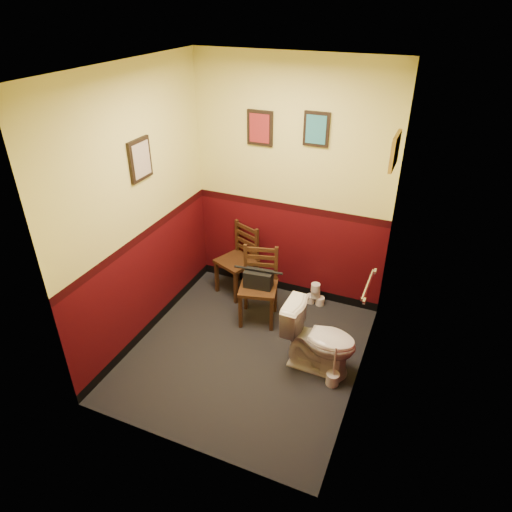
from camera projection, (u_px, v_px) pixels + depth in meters
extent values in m
cube|color=black|center=(246.00, 352.00, 4.63)|extent=(2.20, 2.40, 0.00)
cube|color=silver|center=(242.00, 68.00, 3.27)|extent=(2.20, 2.40, 0.00)
cube|color=#40070C|center=(290.00, 187.00, 4.90)|extent=(2.20, 0.00, 2.70)
cube|color=#40070C|center=(170.00, 313.00, 3.00)|extent=(2.20, 0.00, 2.70)
cube|color=#40070C|center=(139.00, 214.00, 4.32)|extent=(0.00, 2.40, 2.70)
cube|color=#40070C|center=(372.00, 260.00, 3.58)|extent=(0.00, 2.40, 2.70)
cylinder|color=silver|center=(368.00, 285.00, 3.99)|extent=(0.03, 0.50, 0.03)
cylinder|color=silver|center=(364.00, 301.00, 3.79)|extent=(0.02, 0.06, 0.06)
cylinder|color=silver|center=(375.00, 271.00, 4.18)|extent=(0.02, 0.06, 0.06)
cube|color=black|center=(260.00, 128.00, 4.70)|extent=(0.28, 0.03, 0.36)
cube|color=maroon|center=(259.00, 128.00, 4.69)|extent=(0.22, 0.01, 0.30)
cube|color=black|center=(316.00, 129.00, 4.48)|extent=(0.26, 0.03, 0.34)
cube|color=teal|center=(316.00, 130.00, 4.46)|extent=(0.20, 0.01, 0.28)
cube|color=black|center=(140.00, 160.00, 4.14)|extent=(0.03, 0.30, 0.38)
cube|color=tan|center=(142.00, 160.00, 4.13)|extent=(0.01, 0.24, 0.31)
cube|color=olive|center=(395.00, 151.00, 3.71)|extent=(0.03, 0.34, 0.28)
cube|color=tan|center=(393.00, 151.00, 3.71)|extent=(0.01, 0.28, 0.22)
imported|color=white|center=(320.00, 339.00, 4.28)|extent=(0.71, 0.41, 0.69)
cylinder|color=silver|center=(333.00, 379.00, 4.23)|extent=(0.12, 0.12, 0.12)
cylinder|color=silver|center=(334.00, 362.00, 4.13)|extent=(0.02, 0.02, 0.35)
cube|color=#422613|center=(236.00, 261.00, 5.36)|extent=(0.52, 0.52, 0.04)
cube|color=#422613|center=(217.00, 276.00, 5.47)|extent=(0.05, 0.05, 0.42)
cube|color=#422613|center=(237.00, 266.00, 5.67)|extent=(0.05, 0.05, 0.42)
cube|color=#422613|center=(236.00, 288.00, 5.26)|extent=(0.05, 0.05, 0.42)
cube|color=#422613|center=(257.00, 276.00, 5.46)|extent=(0.05, 0.05, 0.42)
cube|color=#422613|center=(237.00, 236.00, 5.46)|extent=(0.05, 0.04, 0.42)
cube|color=#422613|center=(257.00, 246.00, 5.25)|extent=(0.05, 0.04, 0.42)
cube|color=#422613|center=(247.00, 249.00, 5.42)|extent=(0.30, 0.14, 0.04)
cube|color=#422613|center=(247.00, 242.00, 5.37)|extent=(0.30, 0.14, 0.04)
cube|color=#422613|center=(247.00, 235.00, 5.32)|extent=(0.30, 0.14, 0.04)
cube|color=#422613|center=(247.00, 228.00, 5.27)|extent=(0.30, 0.14, 0.04)
cube|color=#422613|center=(258.00, 288.00, 4.89)|extent=(0.48, 0.48, 0.04)
cube|color=#422613|center=(240.00, 311.00, 4.88)|extent=(0.05, 0.05, 0.42)
cube|color=#422613|center=(246.00, 293.00, 5.16)|extent=(0.05, 0.05, 0.42)
cube|color=#422613|center=(272.00, 314.00, 4.83)|extent=(0.05, 0.05, 0.42)
cube|color=#422613|center=(275.00, 296.00, 5.12)|extent=(0.05, 0.05, 0.42)
cube|color=#422613|center=(245.00, 262.00, 4.95)|extent=(0.04, 0.04, 0.42)
cube|color=#422613|center=(276.00, 264.00, 4.91)|extent=(0.04, 0.04, 0.42)
cube|color=#422613|center=(261.00, 272.00, 4.99)|extent=(0.31, 0.10, 0.04)
cube|color=#422613|center=(261.00, 265.00, 4.94)|extent=(0.31, 0.10, 0.04)
cube|color=#422613|center=(261.00, 257.00, 4.90)|extent=(0.31, 0.10, 0.04)
cube|color=#422613|center=(261.00, 250.00, 4.85)|extent=(0.31, 0.10, 0.04)
cube|color=black|center=(258.00, 279.00, 4.83)|extent=(0.31, 0.18, 0.19)
cylinder|color=black|center=(258.00, 270.00, 4.78)|extent=(0.26, 0.06, 0.03)
cylinder|color=silver|center=(310.00, 299.00, 5.35)|extent=(0.10, 0.10, 0.10)
cylinder|color=silver|center=(320.00, 301.00, 5.31)|extent=(0.10, 0.10, 0.10)
cylinder|color=silver|center=(315.00, 294.00, 5.28)|extent=(0.10, 0.10, 0.10)
cylinder|color=silver|center=(316.00, 288.00, 5.21)|extent=(0.10, 0.10, 0.10)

